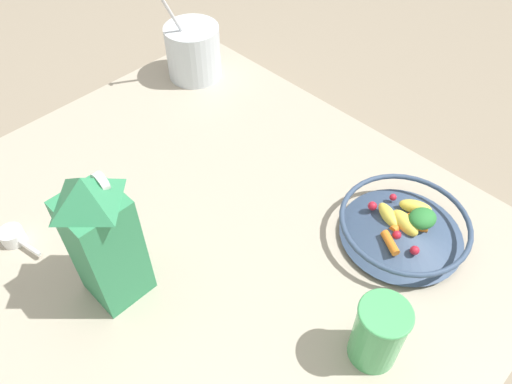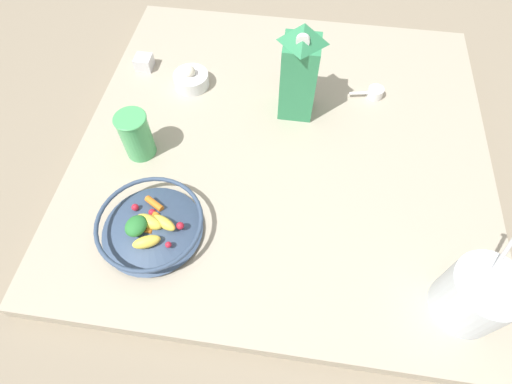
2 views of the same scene
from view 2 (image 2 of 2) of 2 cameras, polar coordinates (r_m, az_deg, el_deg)
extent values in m
plane|color=gray|center=(1.11, 3.87, 5.83)|extent=(6.00, 6.00, 0.00)
cube|color=#B2A893|center=(1.09, 3.94, 6.60)|extent=(1.07, 1.07, 0.05)
cylinder|color=#384C6B|center=(0.95, -14.47, -5.38)|extent=(0.13, 0.13, 0.01)
cone|color=#384C6B|center=(0.93, -14.78, -4.71)|extent=(0.23, 0.23, 0.04)
torus|color=#384C6B|center=(0.91, -15.03, -4.15)|extent=(0.24, 0.24, 0.01)
ellipsoid|color=#EFD64C|center=(0.89, -15.38, -6.89)|extent=(0.07, 0.05, 0.03)
ellipsoid|color=#EFD64C|center=(0.91, -15.02, -4.12)|extent=(0.07, 0.05, 0.03)
ellipsoid|color=#EFD64C|center=(0.91, -12.98, -4.30)|extent=(0.07, 0.05, 0.02)
cylinder|color=orange|center=(0.92, -16.02, -4.63)|extent=(0.04, 0.04, 0.01)
cylinder|color=orange|center=(0.92, -14.62, -4.35)|extent=(0.02, 0.05, 0.02)
cylinder|color=orange|center=(0.94, -14.32, -1.61)|extent=(0.05, 0.04, 0.02)
sphere|color=red|center=(0.89, -12.41, -7.36)|extent=(0.01, 0.01, 0.01)
sphere|color=red|center=(0.95, -16.88, -2.11)|extent=(0.02, 0.02, 0.02)
sphere|color=red|center=(0.90, -10.78, -4.76)|extent=(0.02, 0.02, 0.02)
sphere|color=red|center=(0.91, -14.52, -4.77)|extent=(0.02, 0.02, 0.02)
sphere|color=red|center=(0.93, -14.64, -2.82)|extent=(0.02, 0.02, 0.02)
ellipsoid|color=#2D7F38|center=(0.90, -16.77, -4.66)|extent=(0.06, 0.06, 0.03)
cube|color=#338C59|center=(1.08, 6.10, 15.81)|extent=(0.09, 0.09, 0.22)
pyramid|color=#338C59|center=(0.99, 6.86, 21.66)|extent=(0.09, 0.09, 0.05)
cylinder|color=white|center=(0.98, 6.72, 20.69)|extent=(0.03, 0.01, 0.03)
cylinder|color=silver|center=(0.90, 28.85, -12.86)|extent=(0.14, 0.14, 0.13)
cylinder|color=white|center=(0.86, 30.37, -11.54)|extent=(0.12, 0.12, 0.02)
cylinder|color=silver|center=(0.84, 31.47, -8.33)|extent=(0.02, 0.08, 0.17)
cylinder|color=#4CB266|center=(1.04, -16.76, 7.77)|extent=(0.08, 0.08, 0.13)
torus|color=#4CB266|center=(1.00, -17.62, 9.99)|extent=(0.08, 0.08, 0.01)
cube|color=silver|center=(1.31, -15.71, 17.40)|extent=(0.05, 0.05, 0.04)
cube|color=brown|center=(1.31, -15.65, 17.21)|extent=(0.04, 0.04, 0.02)
cylinder|color=white|center=(1.22, 16.68, 13.45)|extent=(0.04, 0.04, 0.03)
cylinder|color=white|center=(1.21, 14.43, 13.51)|extent=(0.05, 0.02, 0.01)
cylinder|color=white|center=(1.22, -9.22, 15.53)|extent=(0.10, 0.10, 0.04)
sphere|color=silver|center=(1.20, -9.46, 16.63)|extent=(0.03, 0.03, 0.03)
sphere|color=silver|center=(1.20, -9.49, 16.59)|extent=(0.03, 0.03, 0.03)
camera|label=1|loc=(1.10, -30.07, 49.62)|focal=35.00mm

